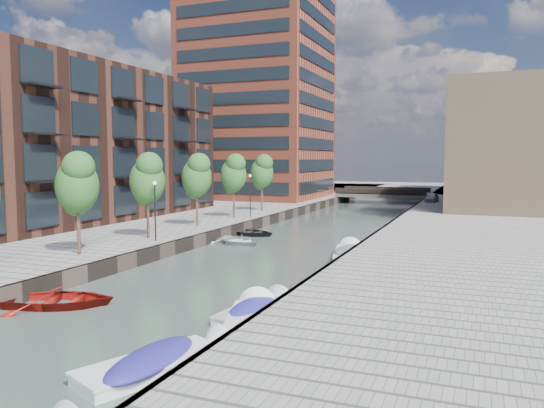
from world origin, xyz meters
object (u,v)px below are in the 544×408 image
Objects in this scene: sloop_2 at (58,306)px; motorboat_4 at (349,253)px; motorboat_2 at (253,320)px; tree_3 at (147,178)px; motorboat_3 at (258,309)px; tree_4 at (197,175)px; tree_6 at (262,171)px; sloop_3 at (236,244)px; motorboat_0 at (165,362)px; tree_2 at (77,182)px; car at (432,197)px; sloop_4 at (249,235)px; tree_5 at (233,173)px; bridge at (383,194)px.

motorboat_4 is at bearing -51.89° from sloop_2.
tree_3 is at bearing 137.88° from motorboat_2.
motorboat_2 is at bearing -75.40° from motorboat_3.
tree_4 reaches higher than motorboat_4.
motorboat_4 is (13.77, -17.28, -5.09)m from tree_6.
sloop_3 is 0.86× the size of motorboat_0.
tree_4 is at bearing 117.66° from motorboat_0.
motorboat_3 is (13.28, -4.01, -5.12)m from tree_2.
tree_2 is at bearing 158.66° from motorboat_2.
sloop_3 is (4.34, 12.52, -5.31)m from tree_2.
motorboat_0 is 57.98m from car.
tree_3 is 21.00m from tree_6.
tree_5 is at bearing 49.72° from sloop_4.
motorboat_4 is (0.14, 16.04, 0.11)m from motorboat_2.
tree_3 is (0.00, 7.00, 0.00)m from tree_2.
sloop_4 is 0.83× the size of motorboat_2.
tree_3 is 19.09m from motorboat_2.
tree_4 is 1.27× the size of sloop_4.
tree_4 is at bearing -90.00° from tree_5.
bridge is at bearing 75.56° from tree_5.
sloop_2 is 1.10× the size of sloop_3.
motorboat_0 is 0.95× the size of motorboat_2.
sloop_3 is at bearing -95.73° from bridge.
tree_6 is at bearing -123.99° from car.
motorboat_2 is (13.63, -33.32, -5.20)m from tree_6.
sloop_3 is (-4.16, -41.48, -1.39)m from bridge.
sloop_3 is 4.76m from sloop_4.
sloop_2 is (4.38, -34.35, -5.31)m from tree_6.
sloop_3 is at bearing 169.23° from motorboat_4.
tree_5 is 34.59m from motorboat_0.
motorboat_2 is at bearing -54.81° from tree_4.
sloop_3 is at bearing -18.88° from tree_4.
sloop_4 is 1.35× the size of car.
sloop_2 is 9.21m from motorboat_3.
tree_3 and tree_6 have the same top height.
sloop_3 is at bearing -159.78° from sloop_4.
tree_3 is 22.49m from motorboat_0.
tree_2 is at bearing -90.00° from tree_3.
tree_5 is at bearing 117.98° from motorboat_3.
sloop_2 is (4.38, -6.35, -5.31)m from tree_2.
car is (3.09, 57.88, 1.38)m from motorboat_0.
bridge is at bearing 71.90° from tree_6.
sloop_2 is 19.48m from motorboat_4.
motorboat_3 is at bearing -128.86° from sloop_3.
tree_5 reaches higher than motorboat_4.
tree_5 is (0.00, 21.00, 0.00)m from tree_2.
motorboat_4 is 1.59× the size of car.
sloop_4 is at bearing -72.74° from tree_6.
tree_2 is at bearing 11.53° from sloop_2.
sloop_3 is at bearing -102.77° from car.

